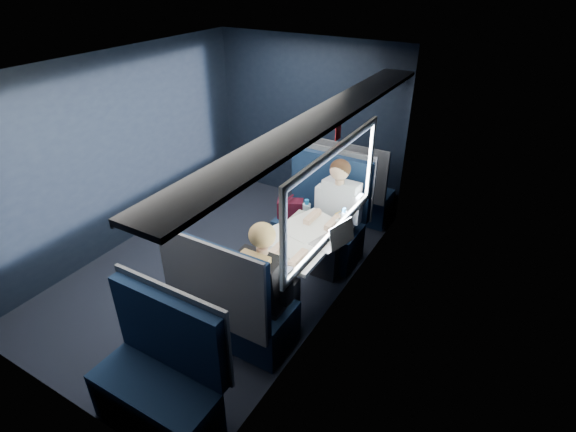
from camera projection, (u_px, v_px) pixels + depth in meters
The scene contains 13 objects.
ground at pixel (222, 267), 5.27m from camera, with size 2.80×4.20×0.01m, color black.
room_shell at pixel (213, 149), 4.52m from camera, with size 3.00×4.40×2.40m.
table at pixel (299, 244), 4.49m from camera, with size 0.62×1.00×0.74m.
seat_bay_near at pixel (320, 222), 5.34m from camera, with size 1.05×0.62×1.26m.
seat_bay_far at pixel (234, 308), 4.04m from camera, with size 1.04×0.62×1.26m.
seat_row_front at pixel (352, 192), 6.03m from camera, with size 1.04×0.51×1.16m.
seat_row_back at pixel (161, 381), 3.35m from camera, with size 1.04×0.51×1.16m.
man at pixel (336, 211), 4.95m from camera, with size 0.53×0.56×1.32m.
woman at pixel (267, 279), 3.90m from camera, with size 0.53×0.56×1.32m.
papers at pixel (304, 232), 4.54m from camera, with size 0.58×0.84×0.01m, color white.
laptop at pixel (335, 239), 4.31m from camera, with size 0.33×0.39×0.25m.
bottle_small at pixel (344, 220), 4.55m from camera, with size 0.07×0.07×0.23m.
cup at pixel (338, 224), 4.60m from camera, with size 0.06×0.06×0.08m, color white.
Camera 1 is at (2.82, -3.28, 3.16)m, focal length 28.00 mm.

